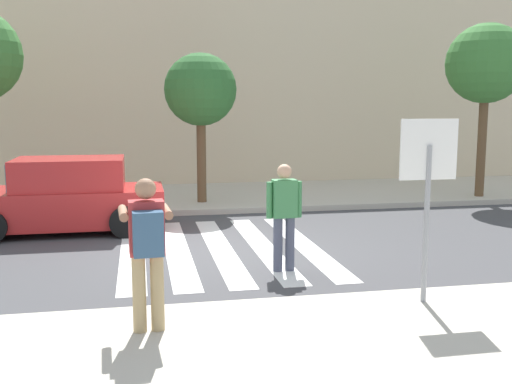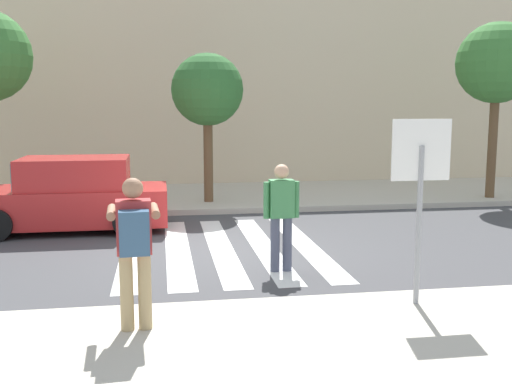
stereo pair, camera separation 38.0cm
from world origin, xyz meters
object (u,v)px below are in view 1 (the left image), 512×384
Objects in this scene: pedestrian_crossing at (284,211)px; street_tree_east at (486,65)px; photographer_with_backpack at (147,242)px; parked_car_red at (66,197)px; stop_sign at (428,170)px; street_tree_center at (201,91)px.

street_tree_east is (6.98, 5.76, 2.73)m from pedestrian_crossing.
photographer_with_backpack is 6.59m from parked_car_red.
photographer_with_backpack is at bearing -173.79° from stop_sign.
stop_sign is at bearing -125.45° from street_tree_east.
parked_car_red is at bearing 130.17° from stop_sign.
parked_car_red is (-1.58, 6.39, -0.44)m from photographer_with_backpack.
photographer_with_backpack is 3.39m from pedestrian_crossing.
photographer_with_backpack reaches higher than parked_car_red.
stop_sign is 8.77m from street_tree_center.
stop_sign is at bearing -59.35° from pedestrian_crossing.
street_tree_center reaches higher than pedestrian_crossing.
parked_car_red is at bearing -169.66° from street_tree_east.
street_tree_east reaches higher than street_tree_center.
stop_sign is 0.50× the size of street_tree_east.
street_tree_center reaches higher than parked_car_red.
photographer_with_backpack is 0.42× the size of parked_car_red.
pedestrian_crossing is 5.36m from parked_car_red.
pedestrian_crossing is 0.45× the size of street_tree_center.
pedestrian_crossing is (-1.30, 2.20, -0.86)m from stop_sign.
street_tree_center is at bearing 38.40° from parked_car_red.
street_tree_center is at bearing 103.00° from stop_sign.
street_tree_east is (10.74, 1.96, 2.98)m from parked_car_red.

